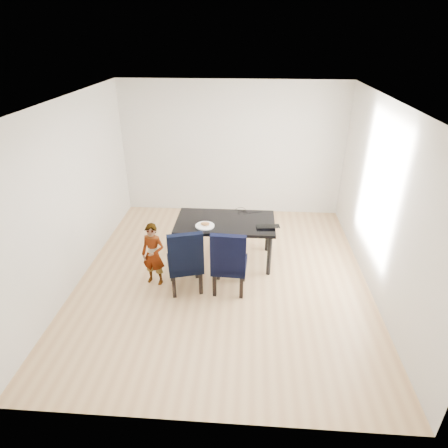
# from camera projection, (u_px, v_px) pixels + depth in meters

# --- Properties ---
(floor) EXTENTS (4.50, 5.00, 0.01)m
(floor) POSITION_uv_depth(u_px,v_px,m) (223.00, 277.00, 5.99)
(floor) COLOR tan
(floor) RESTS_ON ground
(ceiling) EXTENTS (4.50, 5.00, 0.01)m
(ceiling) POSITION_uv_depth(u_px,v_px,m) (223.00, 102.00, 4.73)
(ceiling) COLOR white
(ceiling) RESTS_ON wall_back
(wall_back) EXTENTS (4.50, 0.01, 2.70)m
(wall_back) POSITION_uv_depth(u_px,v_px,m) (232.00, 150.00, 7.57)
(wall_back) COLOR silver
(wall_back) RESTS_ON ground
(wall_front) EXTENTS (4.50, 0.01, 2.70)m
(wall_front) POSITION_uv_depth(u_px,v_px,m) (201.00, 320.00, 3.14)
(wall_front) COLOR silver
(wall_front) RESTS_ON ground
(wall_left) EXTENTS (0.01, 5.00, 2.70)m
(wall_left) POSITION_uv_depth(u_px,v_px,m) (70.00, 195.00, 5.50)
(wall_left) COLOR silver
(wall_left) RESTS_ON ground
(wall_right) EXTENTS (0.01, 5.00, 2.70)m
(wall_right) POSITION_uv_depth(u_px,v_px,m) (384.00, 204.00, 5.22)
(wall_right) COLOR silver
(wall_right) RESTS_ON ground
(dining_table) EXTENTS (1.60, 0.90, 0.75)m
(dining_table) POSITION_uv_depth(u_px,v_px,m) (225.00, 241.00, 6.25)
(dining_table) COLOR black
(dining_table) RESTS_ON floor
(chair_left) EXTENTS (0.62, 0.64, 1.04)m
(chair_left) POSITION_uv_depth(u_px,v_px,m) (185.00, 258.00, 5.51)
(chair_left) COLOR black
(chair_left) RESTS_ON floor
(chair_right) EXTENTS (0.52, 0.54, 1.04)m
(chair_right) POSITION_uv_depth(u_px,v_px,m) (230.00, 259.00, 5.49)
(chair_right) COLOR black
(chair_right) RESTS_ON floor
(child) EXTENTS (0.41, 0.32, 1.01)m
(child) POSITION_uv_depth(u_px,v_px,m) (153.00, 254.00, 5.63)
(child) COLOR orange
(child) RESTS_ON floor
(plate) EXTENTS (0.36, 0.36, 0.02)m
(plate) POSITION_uv_depth(u_px,v_px,m) (205.00, 226.00, 5.91)
(plate) COLOR white
(plate) RESTS_ON dining_table
(sandwich) EXTENTS (0.16, 0.10, 0.06)m
(sandwich) POSITION_uv_depth(u_px,v_px,m) (205.00, 224.00, 5.90)
(sandwich) COLOR #B2753F
(sandwich) RESTS_ON plate
(laptop) EXTENTS (0.39, 0.27, 0.03)m
(laptop) POSITION_uv_depth(u_px,v_px,m) (268.00, 225.00, 5.91)
(laptop) COLOR black
(laptop) RESTS_ON dining_table
(cable_tangle) EXTENTS (0.20, 0.20, 0.01)m
(cable_tangle) POSITION_uv_depth(u_px,v_px,m) (242.00, 213.00, 6.34)
(cable_tangle) COLOR black
(cable_tangle) RESTS_ON dining_table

